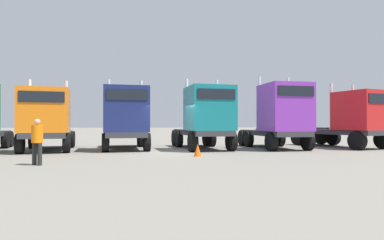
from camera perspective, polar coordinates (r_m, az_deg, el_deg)
The scene contains 8 objects.
ground at distance 17.44m, azimuth -3.73°, elevation -5.62°, with size 200.00×200.00×0.00m, color slate.
semi_truck_orange at distance 19.40m, azimuth -24.06°, elevation 0.08°, with size 3.27×6.26×3.96m.
semi_truck_navy at distance 19.07m, azimuth -11.53°, elevation 0.46°, with size 2.95×6.02×4.15m.
semi_truck_teal at distance 18.89m, azimuth 2.49°, elevation 0.57°, with size 3.03×6.14×4.19m.
semi_truck_purple at distance 19.89m, azimuth 15.25°, elevation 0.78°, with size 2.73×5.84×4.39m.
semi_truck_red at distance 22.50m, azimuth 26.28°, elevation 0.25°, with size 3.93×6.52×4.05m.
visitor_in_hivis at distance 13.21m, azimuth -25.45°, elevation -2.93°, with size 0.56×0.56×1.69m.
traffic_cone_near at distance 15.17m, azimuth 0.99°, elevation -5.30°, with size 0.36×0.36×0.57m, color #F2590C.
Camera 1 is at (-1.78, -17.28, 1.53)m, focal length 30.51 mm.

